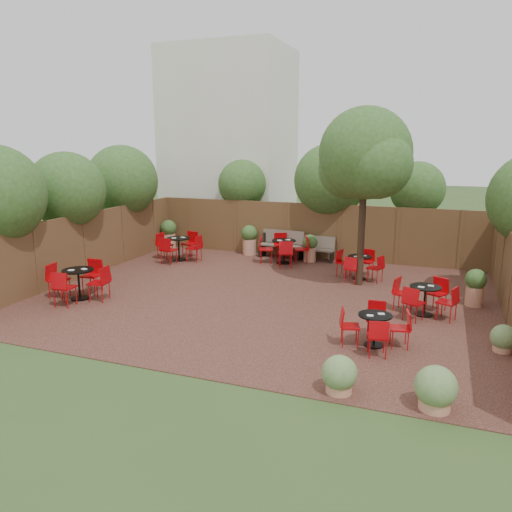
% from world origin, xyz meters
% --- Properties ---
extents(ground, '(80.00, 80.00, 0.00)m').
position_xyz_m(ground, '(0.00, 0.00, 0.00)').
color(ground, '#354F23').
rests_on(ground, ground).
extents(courtyard_paving, '(12.00, 10.00, 0.02)m').
position_xyz_m(courtyard_paving, '(0.00, 0.00, 0.01)').
color(courtyard_paving, '#341A15').
rests_on(courtyard_paving, ground).
extents(fence_back, '(12.00, 0.08, 2.00)m').
position_xyz_m(fence_back, '(0.00, 5.00, 1.00)').
color(fence_back, brown).
rests_on(fence_back, ground).
extents(fence_left, '(0.08, 10.00, 2.00)m').
position_xyz_m(fence_left, '(-6.00, 0.00, 1.00)').
color(fence_left, brown).
rests_on(fence_left, ground).
extents(neighbour_building, '(5.00, 4.00, 8.00)m').
position_xyz_m(neighbour_building, '(-4.50, 8.00, 4.00)').
color(neighbour_building, silver).
rests_on(neighbour_building, ground).
extents(overhang_foliage, '(15.84, 10.74, 2.64)m').
position_xyz_m(overhang_foliage, '(-2.23, 2.26, 2.73)').
color(overhang_foliage, '#2C521A').
rests_on(overhang_foliage, ground).
extents(courtyard_tree, '(2.75, 2.65, 5.11)m').
position_xyz_m(courtyard_tree, '(2.21, 2.02, 3.68)').
color(courtyard_tree, black).
rests_on(courtyard_tree, courtyard_paving).
extents(park_bench_left, '(1.65, 0.69, 0.99)m').
position_xyz_m(park_bench_left, '(-1.01, 4.63, 0.53)').
color(park_bench_left, brown).
rests_on(park_bench_left, courtyard_paving).
extents(park_bench_right, '(1.43, 0.53, 0.87)m').
position_xyz_m(park_bench_right, '(0.22, 4.62, 0.47)').
color(park_bench_right, brown).
rests_on(park_bench_right, courtyard_paving).
extents(bistro_tables, '(10.35, 7.81, 0.94)m').
position_xyz_m(bistro_tables, '(-0.68, 1.02, 0.47)').
color(bistro_tables, black).
rests_on(bistro_tables, courtyard_paving).
extents(planters, '(11.53, 4.16, 1.15)m').
position_xyz_m(planters, '(-1.45, 3.88, 0.60)').
color(planters, tan).
rests_on(planters, courtyard_paving).
extents(low_shrubs, '(3.32, 3.43, 0.72)m').
position_xyz_m(low_shrubs, '(4.21, -4.05, 0.34)').
color(low_shrubs, tan).
rests_on(low_shrubs, courtyard_paving).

